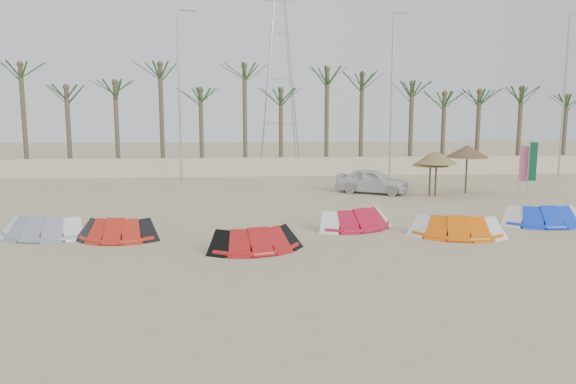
{
  "coord_description": "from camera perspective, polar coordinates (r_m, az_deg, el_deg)",
  "views": [
    {
      "loc": [
        -1.79,
        -17.28,
        4.88
      ],
      "look_at": [
        0.0,
        6.0,
        1.3
      ],
      "focal_mm": 35.0,
      "sensor_mm": 36.0,
      "label": 1
    }
  ],
  "objects": [
    {
      "name": "pylon",
      "position": [
        45.63,
        -0.86,
        2.58
      ],
      "size": [
        3.0,
        3.0,
        14.0
      ],
      "primitive_type": null,
      "color": "#A5A8AD",
      "rests_on": "ground"
    },
    {
      "name": "boundary_wall",
      "position": [
        39.55,
        -1.77,
        2.58
      ],
      "size": [
        60.0,
        0.3,
        1.3
      ],
      "primitive_type": "cube",
      "color": "beige",
      "rests_on": "ground"
    },
    {
      "name": "lamp_c",
      "position": [
        38.56,
        10.53,
        9.9
      ],
      "size": [
        1.25,
        0.14,
        11.0
      ],
      "color": "#A5A8AD",
      "rests_on": "ground"
    },
    {
      "name": "kite_red_mid",
      "position": [
        19.38,
        -3.28,
        -4.61
      ],
      "size": [
        3.49,
        2.27,
        0.9
      ],
      "color": "#AB1717",
      "rests_on": "ground"
    },
    {
      "name": "lamp_b",
      "position": [
        37.53,
        -10.94,
        9.92
      ],
      "size": [
        1.25,
        0.14,
        11.0
      ],
      "color": "#A5A8AD",
      "rests_on": "ground"
    },
    {
      "name": "kite_blue",
      "position": [
        25.73,
        24.36,
        -2.05
      ],
      "size": [
        3.46,
        1.58,
        0.9
      ],
      "color": "blue",
      "rests_on": "ground"
    },
    {
      "name": "flag_green",
      "position": [
        32.55,
        23.54,
        2.7
      ],
      "size": [
        0.45,
        0.05,
        3.17
      ],
      "color": "#A5A8AD",
      "rests_on": "ground"
    },
    {
      "name": "lamp_d",
      "position": [
        43.21,
        26.3,
        9.01
      ],
      "size": [
        1.25,
        0.14,
        11.0
      ],
      "color": "#A5A8AD",
      "rests_on": "ground"
    },
    {
      "name": "palm_line",
      "position": [
        40.88,
        -0.96,
        10.91
      ],
      "size": [
        52.0,
        4.0,
        7.7
      ],
      "color": "brown",
      "rests_on": "ground"
    },
    {
      "name": "parasol_mid",
      "position": [
        31.62,
        14.86,
        3.43
      ],
      "size": [
        2.27,
        2.27,
        2.48
      ],
      "color": "#4C331E",
      "rests_on": "ground"
    },
    {
      "name": "kite_red_right",
      "position": [
        22.96,
        6.9,
        -2.55
      ],
      "size": [
        3.73,
        2.65,
        0.9
      ],
      "color": "#B1122E",
      "rests_on": "ground"
    },
    {
      "name": "flag_pink",
      "position": [
        32.76,
        22.73,
        2.53
      ],
      "size": [
        0.44,
        0.14,
        2.92
      ],
      "color": "#A5A8AD",
      "rests_on": "ground"
    },
    {
      "name": "kite_red_left",
      "position": [
        21.73,
        -16.84,
        -3.52
      ],
      "size": [
        3.01,
        1.73,
        0.9
      ],
      "color": "red",
      "rests_on": "ground"
    },
    {
      "name": "kite_orange",
      "position": [
        22.33,
        16.5,
        -3.17
      ],
      "size": [
        3.69,
        2.27,
        0.9
      ],
      "color": "#EB5F08",
      "rests_on": "ground"
    },
    {
      "name": "kite_grey",
      "position": [
        23.16,
        -23.57,
        -3.13
      ],
      "size": [
        3.5,
        2.13,
        0.9
      ],
      "color": "gray",
      "rests_on": "ground"
    },
    {
      "name": "parasol_right",
      "position": [
        33.1,
        17.75,
        3.97
      ],
      "size": [
        2.38,
        2.38,
        2.73
      ],
      "color": "#4C331E",
      "rests_on": "ground"
    },
    {
      "name": "ground",
      "position": [
        18.05,
        1.47,
        -6.98
      ],
      "size": [
        120.0,
        120.0,
        0.0
      ],
      "primitive_type": "plane",
      "color": "tan",
      "rests_on": "ground"
    },
    {
      "name": "parasol_left",
      "position": [
        31.6,
        14.29,
        3.21
      ],
      "size": [
        2.0,
        2.0,
        2.35
      ],
      "color": "#4C331E",
      "rests_on": "ground"
    },
    {
      "name": "car",
      "position": [
        32.06,
        8.57,
        1.12
      ],
      "size": [
        4.36,
        3.42,
        1.39
      ],
      "primitive_type": "imported",
      "rotation": [
        0.0,
        0.0,
        1.06
      ],
      "color": "silver",
      "rests_on": "ground"
    }
  ]
}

